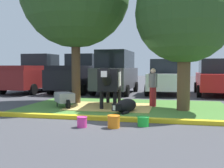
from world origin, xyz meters
TOP-DOWN VIEW (x-y plane):
  - ground_plane at (0.00, 0.00)m, footprint 80.00×80.00m
  - grass_island at (0.28, 1.55)m, footprint 7.92×5.11m
  - curb_yellow at (0.28, -1.15)m, footprint 9.12×0.24m
  - hay_bedding at (-0.26, 1.37)m, footprint 3.21×2.41m
  - shade_tree_right at (2.49, 1.19)m, footprint 3.55×3.55m
  - cow_holstein at (-0.26, 1.46)m, footprint 0.91×3.14m
  - calf_lying at (0.53, 0.29)m, footprint 0.87×1.32m
  - person_handler at (1.35, 1.89)m, footprint 0.34×0.46m
  - wheelbarrow at (-1.98, 0.93)m, footprint 1.25×1.45m
  - bucket_pink at (-0.22, -2.18)m, footprint 0.28×0.28m
  - bucket_orange at (0.60, -2.07)m, footprint 0.34×0.34m
  - bucket_green at (1.34, -1.71)m, footprint 0.33×0.33m
  - pickup_truck_maroon at (-6.45, 6.86)m, footprint 2.36×5.47m
  - pickup_truck_black at (-3.65, 7.32)m, footprint 2.36×5.47m
  - suv_dark_grey at (-1.14, 6.81)m, footprint 2.24×4.66m
  - sedan_blue at (1.74, 7.21)m, footprint 2.14×4.46m
  - sedan_red at (4.43, 7.11)m, footprint 2.14×4.46m

SIDE VIEW (x-z plane):
  - ground_plane at x=0.00m, z-range 0.00..0.00m
  - grass_island at x=0.28m, z-range 0.00..0.02m
  - hay_bedding at x=-0.26m, z-range 0.01..0.04m
  - curb_yellow at x=0.28m, z-range 0.00..0.12m
  - bucket_green at x=1.34m, z-range 0.01..0.26m
  - bucket_pink at x=-0.22m, z-range 0.01..0.29m
  - bucket_orange at x=0.60m, z-range 0.01..0.34m
  - calf_lying at x=0.53m, z-range 0.00..0.48m
  - wheelbarrow at x=-1.98m, z-range 0.07..0.70m
  - person_handler at x=1.35m, z-range 0.05..1.58m
  - sedan_blue at x=1.74m, z-range -0.03..1.99m
  - sedan_red at x=4.43m, z-range -0.03..1.99m
  - cow_holstein at x=-0.26m, z-range 0.32..1.87m
  - pickup_truck_maroon at x=-6.45m, z-range -0.10..2.32m
  - pickup_truck_black at x=-3.65m, z-range -0.10..2.32m
  - suv_dark_grey at x=-1.14m, z-range 0.01..2.53m
  - shade_tree_right at x=2.49m, z-range 0.84..6.10m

